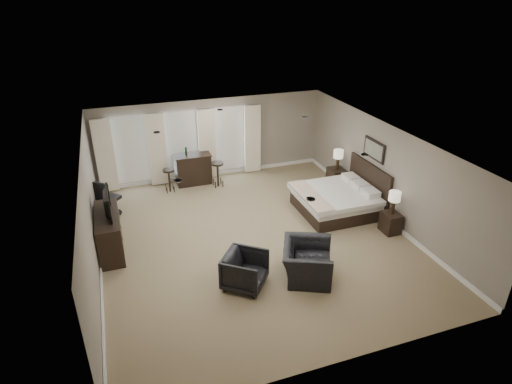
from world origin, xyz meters
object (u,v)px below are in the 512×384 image
object	(u,v)px
bed	(334,191)
armchair_near	(307,256)
nightstand_far	(336,178)
bar_counter	(193,169)
tv	(106,212)
dresser	(109,233)
lamp_near	(394,203)
bar_stool_right	(218,174)
desk_chair	(109,197)
bar_stool_left	(169,180)
lamp_far	(338,160)
nightstand_near	(391,223)
armchair_far	(245,269)

from	to	relation	value
bed	armchair_near	xyz separation A→B (m)	(-1.99, -2.44, -0.14)
nightstand_far	bar_counter	world-z (taller)	bar_counter
tv	dresser	bearing A→B (deg)	0.00
bed	nightstand_far	xyz separation A→B (m)	(0.89, 1.45, -0.36)
lamp_near	bar_counter	distance (m)	6.31
bar_stool_right	desk_chair	size ratio (longest dim) A/B	0.75
bed	bar_stool_left	world-z (taller)	bed
nightstand_far	dresser	distance (m)	7.06
tv	bar_counter	bearing A→B (deg)	-40.28
lamp_far	lamp_near	bearing A→B (deg)	-90.00
nightstand_far	bar_counter	distance (m)	4.58
armchair_near	nightstand_near	bearing A→B (deg)	-45.66
bed	armchair_near	size ratio (longest dim) A/B	1.73
nightstand_far	armchair_near	distance (m)	4.85
nightstand_far	bar_stool_right	bearing A→B (deg)	159.88
bar_stool_left	desk_chair	xyz separation A→B (m)	(-1.80, -0.95, 0.17)
bar_stool_left	armchair_near	bearing A→B (deg)	-67.68
lamp_far	bar_stool_right	world-z (taller)	lamp_far
armchair_far	dresser	bearing A→B (deg)	86.21
nightstand_near	bar_counter	xyz separation A→B (m)	(-4.22, 4.67, 0.23)
dresser	desk_chair	size ratio (longest dim) A/B	1.58
tv	nightstand_near	bearing A→B (deg)	-102.15
lamp_near	armchair_near	world-z (taller)	lamp_near
nightstand_near	armchair_near	distance (m)	3.05
dresser	lamp_far	bearing A→B (deg)	11.52
lamp_far	armchair_far	world-z (taller)	lamp_far
bed	tv	world-z (taller)	bed
armchair_near	nightstand_far	bearing A→B (deg)	-11.17
bar_stool_left	lamp_far	bearing A→B (deg)	-15.61
lamp_far	desk_chair	distance (m)	6.88
tv	bar_stool_right	bearing A→B (deg)	-51.38
armchair_far	lamp_near	bearing A→B (deg)	-40.76
desk_chair	dresser	bearing A→B (deg)	131.42
lamp_far	bed	bearing A→B (deg)	-121.54
bed	bar_stool_left	bearing A→B (deg)	145.50
bed	armchair_far	xyz separation A→B (m)	(-3.37, -2.32, -0.23)
tv	desk_chair	xyz separation A→B (m)	(0.06, 1.87, -0.52)
dresser	tv	bearing A→B (deg)	0.00
armchair_near	bar_counter	world-z (taller)	armchair_near
armchair_near	lamp_near	bearing A→B (deg)	-45.66
lamp_near	bar_stool_left	distance (m)	6.66
lamp_far	dresser	xyz separation A→B (m)	(-6.92, -1.41, -0.44)
bar_stool_left	bed	bearing A→B (deg)	-34.50
nightstand_near	nightstand_far	world-z (taller)	nightstand_far
dresser	bar_counter	xyz separation A→B (m)	(2.70, 3.18, 0.00)
desk_chair	lamp_near	bearing A→B (deg)	-162.72
armchair_far	bar_stool_left	bearing A→B (deg)	46.47
bed	nightstand_far	world-z (taller)	bed
bar_counter	desk_chair	distance (m)	2.94
nightstand_near	lamp_near	distance (m)	0.58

